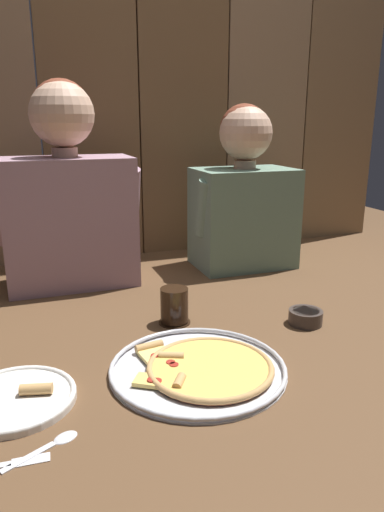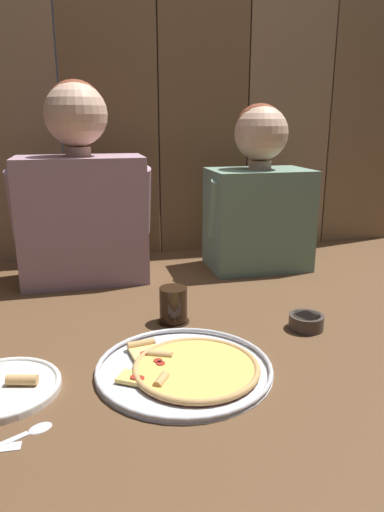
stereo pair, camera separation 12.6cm
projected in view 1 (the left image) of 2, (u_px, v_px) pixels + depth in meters
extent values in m
plane|color=brown|center=(218.00, 331.00, 1.23)|extent=(3.20, 3.20, 0.00)
cylinder|color=silver|center=(198.00, 370.00, 1.03)|extent=(0.39, 0.39, 0.01)
torus|color=silver|center=(198.00, 367.00, 1.03)|extent=(0.39, 0.39, 0.01)
cylinder|color=#B23823|center=(210.00, 369.00, 1.02)|extent=(0.27, 0.27, 0.00)
cylinder|color=#EABC56|center=(210.00, 367.00, 1.02)|extent=(0.26, 0.26, 0.01)
torus|color=tan|center=(210.00, 367.00, 1.02)|extent=(0.28, 0.28, 0.01)
cube|color=#EFC660|center=(157.00, 382.00, 0.97)|extent=(0.10, 0.09, 0.01)
cylinder|color=tan|center=(179.00, 382.00, 0.96)|extent=(0.04, 0.05, 0.02)
cylinder|color=#A3281E|center=(152.00, 380.00, 0.97)|extent=(0.02, 0.02, 0.00)
cylinder|color=#A3281E|center=(157.00, 381.00, 0.96)|extent=(0.02, 0.02, 0.00)
cube|color=#F4D170|center=(156.00, 356.00, 1.08)|extent=(0.08, 0.09, 0.01)
cylinder|color=tan|center=(149.00, 346.00, 1.11)|extent=(0.07, 0.03, 0.02)
cylinder|color=#A3281E|center=(155.00, 355.00, 1.07)|extent=(0.02, 0.02, 0.00)
cube|color=#F4D170|center=(170.00, 366.00, 1.03)|extent=(0.08, 0.08, 0.01)
cylinder|color=tan|center=(171.00, 356.00, 1.06)|extent=(0.06, 0.04, 0.02)
cylinder|color=#A3281E|center=(171.00, 362.00, 1.04)|extent=(0.02, 0.02, 0.00)
cylinder|color=#A3281E|center=(174.00, 365.00, 1.03)|extent=(0.02, 0.02, 0.00)
cylinder|color=white|center=(15.00, 400.00, 0.91)|extent=(0.24, 0.24, 0.01)
torus|color=white|center=(14.00, 397.00, 0.91)|extent=(0.24, 0.24, 0.01)
cylinder|color=tan|center=(36.00, 389.00, 0.92)|extent=(0.07, 0.04, 0.02)
cylinder|color=black|center=(175.00, 322.00, 1.28)|extent=(0.09, 0.09, 0.01)
cylinder|color=black|center=(174.00, 305.00, 1.26)|extent=(0.08, 0.08, 0.09)
cylinder|color=#3D332D|center=(305.00, 317.00, 1.27)|extent=(0.09, 0.09, 0.04)
cylinder|color=#B23823|center=(306.00, 314.00, 1.26)|extent=(0.07, 0.07, 0.02)
cube|color=silver|center=(31.00, 460.00, 0.76)|extent=(0.06, 0.02, 0.00)
cube|color=silver|center=(28.00, 457.00, 0.77)|extent=(0.09, 0.05, 0.01)
ellipsoid|color=silver|center=(65.00, 435.00, 0.81)|extent=(0.05, 0.05, 0.01)
cube|color=gray|center=(70.00, 222.00, 1.54)|extent=(0.41, 0.22, 0.42)
cylinder|color=#DBAD8E|center=(65.00, 152.00, 1.47)|extent=(0.08, 0.08, 0.03)
sphere|color=#DBAD8E|center=(62.00, 114.00, 1.44)|extent=(0.20, 0.20, 0.20)
sphere|color=brown|center=(61.00, 109.00, 1.45)|extent=(0.18, 0.18, 0.18)
cylinder|color=gray|center=(7.00, 209.00, 1.42)|extent=(0.08, 0.14, 0.24)
cylinder|color=gray|center=(128.00, 202.00, 1.54)|extent=(0.08, 0.14, 0.24)
cube|color=slate|center=(243.00, 218.00, 1.74)|extent=(0.35, 0.24, 0.36)
cylinder|color=#DBAD8E|center=(245.00, 164.00, 1.69)|extent=(0.08, 0.08, 0.03)
sphere|color=#DBAD8E|center=(246.00, 133.00, 1.66)|extent=(0.19, 0.19, 0.19)
sphere|color=brown|center=(244.00, 129.00, 1.67)|extent=(0.17, 0.17, 0.17)
cylinder|color=slate|center=(208.00, 208.00, 1.64)|extent=(0.08, 0.12, 0.21)
cylinder|color=slate|center=(287.00, 203.00, 1.74)|extent=(0.08, 0.13, 0.21)
cube|color=brown|center=(89.00, 90.00, 1.73)|extent=(0.36, 0.03, 1.27)
cube|color=brown|center=(184.00, 92.00, 1.85)|extent=(0.36, 0.03, 1.27)
cube|color=#8C6E4F|center=(267.00, 94.00, 1.97)|extent=(0.36, 0.03, 1.27)
cube|color=brown|center=(341.00, 95.00, 2.08)|extent=(0.36, 0.03, 1.27)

